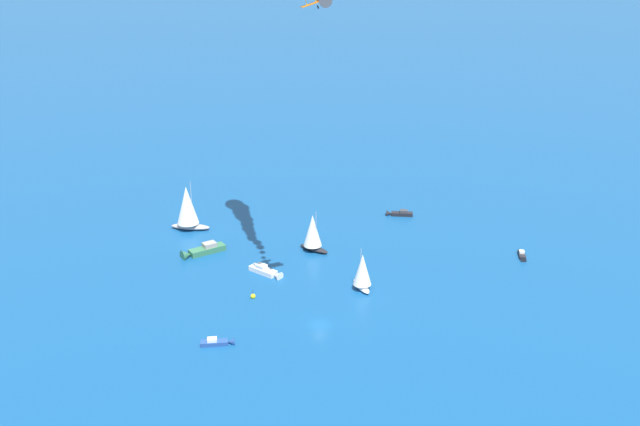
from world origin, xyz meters
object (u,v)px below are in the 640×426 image
at_px(marker_buoy, 253,296).
at_px(sailboat_far_port, 313,233).
at_px(motorboat_ahead, 522,256).
at_px(motorboat_offshore, 398,214).
at_px(sailboat_outer_ring_f, 187,208).
at_px(motorboat_near_centre, 201,251).
at_px(motorboat_outer_ring_a, 267,272).
at_px(motorboat_mid_cluster, 219,342).
at_px(sailboat_outer_ring_b, 362,271).

bearing_deg(marker_buoy, sailboat_far_port, -142.39).
bearing_deg(motorboat_ahead, motorboat_offshore, -69.95).
bearing_deg(motorboat_offshore, sailboat_outer_ring_f, -15.21).
bearing_deg(sailboat_far_port, motorboat_near_centre, -20.47).
xyz_separation_m(motorboat_outer_ring_a, sailboat_outer_ring_f, (9.16, -33.53, 5.41)).
height_order(motorboat_mid_cluster, motorboat_outer_ring_a, motorboat_outer_ring_a).
relative_size(sailboat_far_port, marker_buoy, 5.00).
bearing_deg(sailboat_outer_ring_b, motorboat_outer_ring_a, -43.44).
bearing_deg(sailboat_far_port, motorboat_mid_cluster, 42.82).
bearing_deg(sailboat_outer_ring_f, motorboat_outer_ring_a, 105.28).
height_order(motorboat_near_centre, sailboat_outer_ring_b, sailboat_outer_ring_b).
distance_m(sailboat_far_port, motorboat_offshore, 33.15).
height_order(motorboat_near_centre, motorboat_mid_cluster, motorboat_near_centre).
bearing_deg(marker_buoy, motorboat_outer_ring_a, -126.27).
relative_size(motorboat_near_centre, marker_buoy, 5.42).
relative_size(motorboat_near_centre, sailboat_far_port, 1.08).
distance_m(motorboat_near_centre, motorboat_offshore, 56.50).
xyz_separation_m(motorboat_mid_cluster, sailboat_outer_ring_f, (-9.90, -57.56, 5.59)).
bearing_deg(motorboat_near_centre, sailboat_outer_ring_f, -94.79).
relative_size(motorboat_mid_cluster, sailboat_outer_ring_b, 0.71).
bearing_deg(motorboat_outer_ring_a, marker_buoy, 53.73).
xyz_separation_m(motorboat_near_centre, motorboat_outer_ring_a, (-10.54, 17.03, -0.18)).
relative_size(motorboat_outer_ring_a, sailboat_outer_ring_b, 0.94).
relative_size(motorboat_ahead, sailboat_outer_ring_b, 0.59).
bearing_deg(sailboat_outer_ring_f, marker_buoy, 93.17).
bearing_deg(motorboat_near_centre, marker_buoy, 98.13).
distance_m(sailboat_far_port, sailboat_outer_ring_b, 23.09).
distance_m(motorboat_ahead, motorboat_outer_ring_a, 61.67).
relative_size(motorboat_offshore, motorboat_outer_ring_a, 0.82).
xyz_separation_m(motorboat_offshore, motorboat_ahead, (-13.18, 36.12, -0.13)).
distance_m(sailboat_outer_ring_f, marker_buoy, 43.22).
distance_m(motorboat_near_centre, sailboat_outer_ring_f, 17.36).
height_order(motorboat_ahead, motorboat_outer_ring_a, motorboat_outer_ring_a).
distance_m(motorboat_mid_cluster, marker_buoy, 19.21).
xyz_separation_m(motorboat_ahead, motorboat_outer_ring_a, (59.11, -17.56, 0.25)).
relative_size(motorboat_near_centre, sailboat_outer_ring_b, 1.21).
distance_m(motorboat_ahead, sailboat_outer_ring_b, 42.94).
relative_size(motorboat_offshore, motorboat_ahead, 1.32).
xyz_separation_m(motorboat_near_centre, sailboat_outer_ring_b, (-26.94, 32.56, 3.43)).
bearing_deg(motorboat_ahead, sailboat_outer_ring_b, -2.73).
xyz_separation_m(motorboat_ahead, sailboat_outer_ring_b, (42.72, -2.04, 3.86)).
height_order(sailboat_far_port, marker_buoy, sailboat_far_port).
bearing_deg(motorboat_outer_ring_a, motorboat_offshore, -158.01).
xyz_separation_m(sailboat_outer_ring_b, marker_buoy, (23.18, -6.28, -3.91)).
height_order(motorboat_offshore, sailboat_outer_ring_f, sailboat_outer_ring_f).
distance_m(motorboat_mid_cluster, motorboat_outer_ring_a, 30.67).
bearing_deg(motorboat_mid_cluster, motorboat_ahead, -175.28).
distance_m(motorboat_near_centre, marker_buoy, 26.55).
bearing_deg(sailboat_outer_ring_b, sailboat_outer_ring_f, -62.48).
bearing_deg(sailboat_outer_ring_f, sailboat_outer_ring_b, 117.52).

